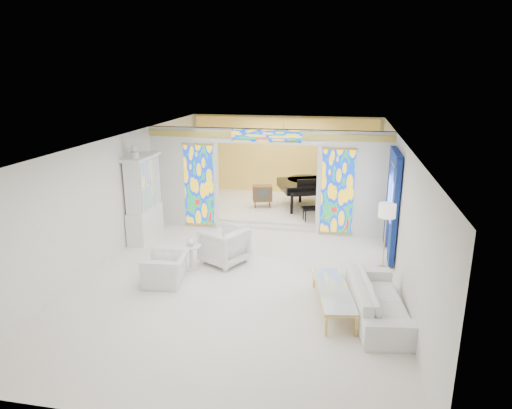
% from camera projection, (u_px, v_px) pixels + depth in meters
% --- Properties ---
extents(floor, '(12.00, 12.00, 0.00)m').
position_uv_depth(floor, '(254.00, 255.00, 11.76)').
color(floor, white).
rests_on(floor, ground).
extents(ceiling, '(7.00, 12.00, 0.02)m').
position_uv_depth(ceiling, '(254.00, 139.00, 10.92)').
color(ceiling, silver).
rests_on(ceiling, wall_back).
extents(wall_back, '(7.00, 0.02, 3.00)m').
position_uv_depth(wall_back, '(285.00, 157.00, 17.00)').
color(wall_back, silver).
rests_on(wall_back, floor).
extents(wall_front, '(7.00, 0.02, 3.00)m').
position_uv_depth(wall_front, '(160.00, 326.00, 5.69)').
color(wall_front, silver).
rests_on(wall_front, floor).
extents(wall_left, '(0.02, 12.00, 3.00)m').
position_uv_depth(wall_left, '(123.00, 192.00, 11.98)').
color(wall_left, silver).
rests_on(wall_left, floor).
extents(wall_right, '(0.02, 12.00, 3.00)m').
position_uv_depth(wall_right, '(400.00, 207.00, 10.71)').
color(wall_right, silver).
rests_on(wall_right, floor).
extents(partition_wall, '(7.00, 0.22, 3.00)m').
position_uv_depth(partition_wall, '(267.00, 176.00, 13.18)').
color(partition_wall, silver).
rests_on(partition_wall, floor).
extents(stained_glass_left, '(0.90, 0.04, 2.40)m').
position_uv_depth(stained_glass_left, '(199.00, 185.00, 13.55)').
color(stained_glass_left, gold).
rests_on(stained_glass_left, partition_wall).
extents(stained_glass_right, '(0.90, 0.04, 2.40)m').
position_uv_depth(stained_glass_right, '(337.00, 192.00, 12.81)').
color(stained_glass_right, gold).
rests_on(stained_glass_right, partition_wall).
extents(stained_glass_transom, '(2.00, 0.04, 0.34)m').
position_uv_depth(stained_glass_transom, '(267.00, 136.00, 12.75)').
color(stained_glass_transom, gold).
rests_on(stained_glass_transom, partition_wall).
extents(alcove_platform, '(6.80, 3.80, 0.18)m').
position_uv_depth(alcove_platform, '(277.00, 207.00, 15.60)').
color(alcove_platform, white).
rests_on(alcove_platform, floor).
extents(gold_curtain_back, '(6.70, 0.10, 2.90)m').
position_uv_depth(gold_curtain_back, '(284.00, 157.00, 16.88)').
color(gold_curtain_back, '#F5D155').
rests_on(gold_curtain_back, wall_back).
extents(chandelier, '(0.48, 0.48, 0.30)m').
position_uv_depth(chandelier, '(284.00, 136.00, 14.78)').
color(chandelier, gold).
rests_on(chandelier, ceiling).
extents(blue_drapes, '(0.14, 1.85, 2.65)m').
position_uv_depth(blue_drapes, '(393.00, 196.00, 11.36)').
color(blue_drapes, navy).
rests_on(blue_drapes, wall_right).
extents(china_cabinet, '(0.56, 1.46, 2.72)m').
position_uv_depth(china_cabinet, '(144.00, 199.00, 12.58)').
color(china_cabinet, white).
rests_on(china_cabinet, floor).
extents(armchair_left, '(1.02, 1.14, 0.67)m').
position_uv_depth(armchair_left, '(166.00, 268.00, 10.16)').
color(armchair_left, white).
rests_on(armchair_left, floor).
extents(armchair_right, '(1.32, 1.31, 0.90)m').
position_uv_depth(armchair_right, '(224.00, 246.00, 11.18)').
color(armchair_right, silver).
rests_on(armchair_right, floor).
extents(sofa, '(1.29, 2.57, 0.72)m').
position_uv_depth(sofa, '(379.00, 299.00, 8.73)').
color(sofa, silver).
rests_on(sofa, floor).
extents(side_table, '(0.52, 0.52, 0.60)m').
position_uv_depth(side_table, '(191.00, 253.00, 10.83)').
color(side_table, white).
rests_on(side_table, floor).
extents(vase, '(0.20, 0.20, 0.21)m').
position_uv_depth(vase, '(191.00, 241.00, 10.74)').
color(vase, white).
rests_on(vase, side_table).
extents(coffee_table, '(0.99, 2.12, 0.46)m').
position_uv_depth(coffee_table, '(333.00, 290.00, 8.96)').
color(coffee_table, silver).
rests_on(coffee_table, floor).
extents(floor_lamp, '(0.41, 0.41, 1.63)m').
position_uv_depth(floor_lamp, '(387.00, 214.00, 10.53)').
color(floor_lamp, gold).
rests_on(floor_lamp, floor).
extents(grand_piano, '(1.98, 3.01, 1.07)m').
position_uv_depth(grand_piano, '(305.00, 185.00, 15.21)').
color(grand_piano, black).
rests_on(grand_piano, alcove_platform).
extents(tv_console, '(0.71, 0.57, 0.73)m').
position_uv_depth(tv_console, '(262.00, 193.00, 15.17)').
color(tv_console, brown).
rests_on(tv_console, alcove_platform).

